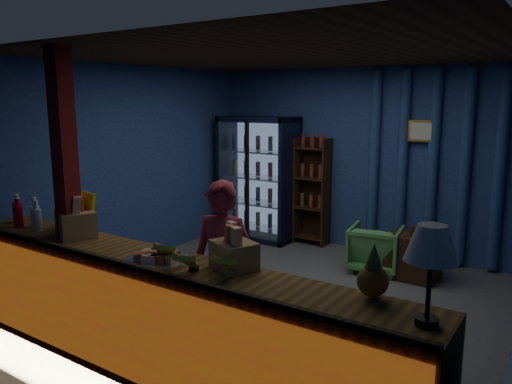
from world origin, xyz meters
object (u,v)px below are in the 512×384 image
Objects in this scene: table_lamp at (432,247)px; pastry_tray at (159,259)px; green_chair at (376,248)px; shopkeeper at (222,270)px.

pastry_tray is at bearing -178.72° from table_lamp.
table_lamp is at bearing 105.67° from green_chair.
table_lamp is at bearing 1.28° from pastry_tray.
green_chair is at bearing 70.66° from shopkeeper.
shopkeeper is 2.34× the size of green_chair.
table_lamp is (1.50, -3.30, 1.09)m from green_chair.
shopkeeper is 2.83m from green_chair.
pastry_tray is at bearing -118.66° from shopkeeper.
pastry_tray is 2.01m from table_lamp.
shopkeeper is 0.63m from pastry_tray.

